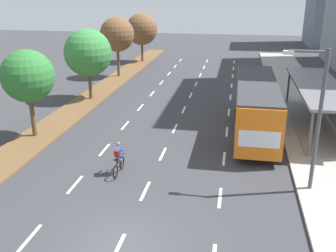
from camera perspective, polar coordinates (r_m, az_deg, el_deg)
The scene contains 14 objects.
ground_plane at distance 15.07m, azimuth -7.18°, elevation -17.02°, with size 140.00×140.00×0.00m, color #38383D.
median_strip at distance 34.90m, azimuth -10.62°, elevation 4.62°, with size 2.60×52.00×0.12m, color brown.
sidewalk_right at distance 33.12m, azimuth 19.17°, elevation 3.05°, with size 4.50×52.00×0.15m, color #9E9E99.
lane_divider_left at distance 30.81m, azimuth -4.11°, elevation 2.78°, with size 0.14×45.16×0.01m.
lane_divider_center at distance 30.16m, azimuth 2.36°, elevation 2.44°, with size 0.14×45.16×0.01m.
lane_divider_right at distance 29.91m, azimuth 9.01°, elevation 2.05°, with size 0.14×45.16×0.01m.
bus_shelter at distance 27.57m, azimuth 21.69°, elevation 3.39°, with size 2.90×11.73×2.86m.
bus at distance 25.54m, azimuth 12.91°, elevation 3.55°, with size 2.54×11.29×3.37m.
cyclist at distance 19.73m, azimuth -7.38°, elevation -4.95°, with size 0.46×1.82×1.71m.
median_tree_second at distance 24.95m, azimuth -20.08°, elevation 6.93°, with size 3.22×3.22×5.46m.
median_tree_third at distance 32.73m, azimuth -11.79°, elevation 10.58°, with size 3.90×3.90×5.82m.
median_tree_fourth at distance 41.13m, azimuth -7.55°, elevation 13.30°, with size 3.55×3.55×6.13m.
median_tree_fifth at distance 49.64m, azimuth -3.92°, elevation 14.11°, with size 3.91×3.91×5.96m.
streetlight at distance 18.02m, azimuth 21.06°, elevation 1.98°, with size 1.91×0.24×6.50m.
Camera 1 is at (3.90, -11.45, 8.99)m, focal length 41.13 mm.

